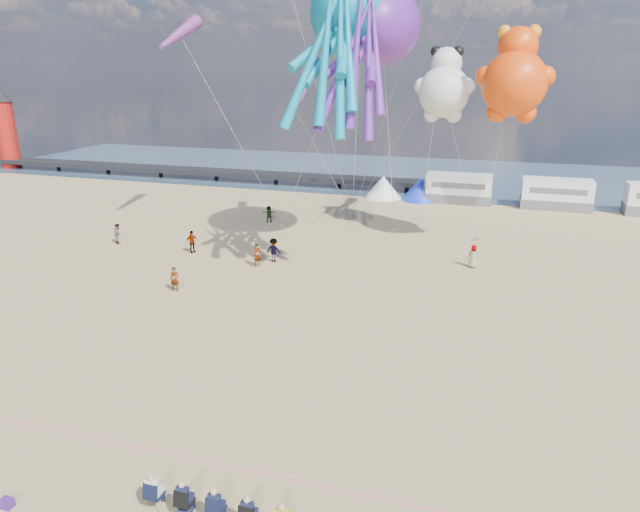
{
  "coord_description": "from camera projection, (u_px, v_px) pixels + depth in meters",
  "views": [
    {
      "loc": [
        9.31,
        -20.17,
        13.52
      ],
      "look_at": [
        1.29,
        6.0,
        4.42
      ],
      "focal_mm": 32.0,
      "sensor_mm": 36.0,
      "label": 1
    }
  ],
  "objects": [
    {
      "name": "kite_octopus_purple",
      "position": [
        381.0,
        26.0,
        37.14
      ],
      "size": [
        5.66,
        10.64,
        11.61
      ],
      "primitive_type": null,
      "rotation": [
        0.0,
        0.0,
        -0.13
      ],
      "color": "#5C218E"
    },
    {
      "name": "ground",
      "position": [
        252.0,
        389.0,
        25.16
      ],
      "size": [
        120.0,
        120.0,
        0.0
      ],
      "primitive_type": "plane",
      "color": "tan",
      "rests_on": "ground"
    },
    {
      "name": "beachgoer_3",
      "position": [
        192.0,
        242.0,
        43.35
      ],
      "size": [
        1.15,
        1.3,
        1.75
      ],
      "primitive_type": "imported",
      "rotation": [
        0.0,
        0.0,
        1.02
      ],
      "color": "#7F6659",
      "rests_on": "ground"
    },
    {
      "name": "windsock_left",
      "position": [
        180.0,
        34.0,
        44.49
      ],
      "size": [
        1.3,
        6.28,
        6.25
      ],
      "primitive_type": null,
      "rotation": [
        0.0,
        0.0,
        0.03
      ],
      "color": "red"
    },
    {
      "name": "rope_line",
      "position": [
        197.0,
        459.0,
        20.62
      ],
      "size": [
        34.0,
        0.03,
        0.03
      ],
      "primitive_type": "cylinder",
      "rotation": [
        0.0,
        1.57,
        0.0
      ],
      "color": "#F2338C",
      "rests_on": "ground"
    },
    {
      "name": "kite_octopus_teal",
      "position": [
        358.0,
        15.0,
        37.14
      ],
      "size": [
        6.54,
        11.65,
        12.57
      ],
      "primitive_type": null,
      "rotation": [
        0.0,
        0.0,
        -0.17
      ],
      "color": "#077EA2"
    },
    {
      "name": "sandbag_a",
      "position": [
        283.0,
        224.0,
        51.12
      ],
      "size": [
        0.5,
        0.35,
        0.22
      ],
      "primitive_type": "cube",
      "color": "gray",
      "rests_on": "ground"
    },
    {
      "name": "sandbag_c",
      "position": [
        478.0,
        239.0,
        46.72
      ],
      "size": [
        0.5,
        0.35,
        0.22
      ],
      "primitive_type": "cube",
      "color": "gray",
      "rests_on": "ground"
    },
    {
      "name": "kite_panda",
      "position": [
        444.0,
        92.0,
        43.4
      ],
      "size": [
        6.09,
        5.95,
        6.64
      ],
      "primitive_type": null,
      "rotation": [
        0.0,
        0.0,
        0.42
      ],
      "color": "silver"
    },
    {
      "name": "windsock_mid",
      "position": [
        440.0,
        78.0,
        46.15
      ],
      "size": [
        3.15,
        6.32,
        6.37
      ],
      "primitive_type": null,
      "rotation": [
        0.0,
        0.0,
        -0.35
      ],
      "color": "red"
    },
    {
      "name": "pier",
      "position": [
        188.0,
        170.0,
        72.55
      ],
      "size": [
        60.0,
        3.0,
        0.5
      ],
      "primitive_type": "cube",
      "color": "black",
      "rests_on": "ground"
    },
    {
      "name": "beachgoer_0",
      "position": [
        473.0,
        256.0,
        40.15
      ],
      "size": [
        0.66,
        0.48,
        1.66
      ],
      "primitive_type": "imported",
      "rotation": [
        0.0,
        0.0,
        2.99
      ],
      "color": "#7F6659",
      "rests_on": "ground"
    },
    {
      "name": "beachgoer_5",
      "position": [
        257.0,
        255.0,
        40.36
      ],
      "size": [
        1.29,
        1.57,
        1.68
      ],
      "primitive_type": "imported",
      "rotation": [
        0.0,
        0.0,
        0.97
      ],
      "color": "#7F6659",
      "rests_on": "ground"
    },
    {
      "name": "beachgoer_2",
      "position": [
        274.0,
        250.0,
        41.35
      ],
      "size": [
        0.86,
        0.67,
        1.77
      ],
      "primitive_type": "imported",
      "rotation": [
        0.0,
        0.0,
        3.14
      ],
      "color": "#7F6659",
      "rests_on": "ground"
    },
    {
      "name": "sandbag_e",
      "position": [
        353.0,
        216.0,
        54.0
      ],
      "size": [
        0.5,
        0.35,
        0.22
      ],
      "primitive_type": "cube",
      "color": "gray",
      "rests_on": "ground"
    },
    {
      "name": "sandbag_b",
      "position": [
        395.0,
        228.0,
        49.85
      ],
      "size": [
        0.5,
        0.35,
        0.22
      ],
      "primitive_type": "cube",
      "color": "gray",
      "rests_on": "ground"
    },
    {
      "name": "windsock_right",
      "position": [
        294.0,
        108.0,
        47.05
      ],
      "size": [
        1.32,
        5.49,
        5.44
      ],
      "primitive_type": null,
      "rotation": [
        0.0,
        0.0,
        0.08
      ],
      "color": "red"
    },
    {
      "name": "tent_white",
      "position": [
        383.0,
        187.0,
        61.63
      ],
      "size": [
        4.0,
        4.0,
        2.4
      ],
      "primitive_type": "cone",
      "color": "white",
      "rests_on": "ground"
    },
    {
      "name": "cooler_purple",
      "position": [
        7.0,
        503.0,
        18.36
      ],
      "size": [
        0.4,
        0.3,
        0.32
      ],
      "primitive_type": "cube",
      "color": "#3F1E72",
      "rests_on": "ground"
    },
    {
      "name": "cooler_navy",
      "position": [
        185.0,
        511.0,
        18.03
      ],
      "size": [
        0.38,
        0.28,
        0.3
      ],
      "primitive_type": "cube",
      "color": "#121D3A",
      "rests_on": "ground"
    },
    {
      "name": "standing_person",
      "position": [
        175.0,
        279.0,
        35.94
      ],
      "size": [
        0.64,
        0.5,
        1.58
      ],
      "primitive_type": "imported",
      "rotation": [
        0.0,
        0.0,
        0.22
      ],
      "color": "tan",
      "rests_on": "ground"
    },
    {
      "name": "lighthouse",
      "position": [
        7.0,
        135.0,
        79.23
      ],
      "size": [
        2.6,
        2.6,
        9.0
      ],
      "primitive_type": "cylinder",
      "color": "#A5140F",
      "rests_on": "ground"
    },
    {
      "name": "sandbag_d",
      "position": [
        419.0,
        219.0,
        52.94
      ],
      "size": [
        0.5,
        0.35,
        0.22
      ],
      "primitive_type": "cube",
      "color": "gray",
      "rests_on": "ground"
    },
    {
      "name": "motorhome_1",
      "position": [
        556.0,
        194.0,
        56.66
      ],
      "size": [
        6.6,
        2.5,
        3.0
      ],
      "primitive_type": "cube",
      "color": "silver",
      "rests_on": "ground"
    },
    {
      "name": "spectator_row",
      "position": [
        217.0,
        504.0,
        17.67
      ],
      "size": [
        6.1,
        0.9,
        1.3
      ],
      "primitive_type": null,
      "color": "black",
      "rests_on": "ground"
    },
    {
      "name": "motorhome_0",
      "position": [
        459.0,
        188.0,
        59.31
      ],
      "size": [
        6.6,
        2.5,
        3.0
      ],
      "primitive_type": "cube",
      "color": "silver",
      "rests_on": "ground"
    },
    {
      "name": "kite_teddy_orange",
      "position": [
        514.0,
        84.0,
        39.04
      ],
      "size": [
        5.97,
        5.69,
        7.64
      ],
      "primitive_type": null,
      "rotation": [
        0.0,
        0.0,
        -0.12
      ],
      "color": "#F0440A"
    },
    {
      "name": "beachgoer_1",
      "position": [
        118.0,
        234.0,
        45.72
      ],
      "size": [
        0.91,
        0.94,
        1.62
      ],
      "primitive_type": "imported",
      "rotation": [
        0.0,
        0.0,
        2.29
      ],
      "color": "#7F6659",
      "rests_on": "ground"
    },
    {
      "name": "tent_blue",
      "position": [
        420.0,
        189.0,
        60.51
      ],
      "size": [
        4.0,
        4.0,
        2.4
      ],
      "primitive_type": "cone",
      "color": "#1933CC",
      "rests_on": "ground"
    },
    {
      "name": "water",
      "position": [
        420.0,
        175.0,
        75.05
      ],
      "size": [
        120.0,
        120.0,
        0.0
      ],
      "primitive_type": "plane",
      "color": "#31485E",
      "rests_on": "ground"
    },
    {
      "name": "beachgoer_4",
      "position": [
        269.0,
        214.0,
        52.05
      ],
      "size": [
        0.96,
        0.58,
        1.52
      ],
      "primitive_type": "imported",
      "rotation": [
        0.0,
        0.0,
        3.39
      ],
      "color": "#7F6659",
      "rests_on": "ground"
    }
  ]
}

